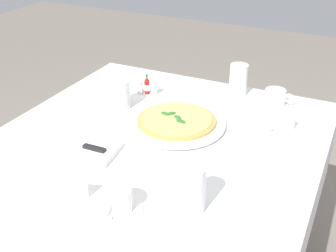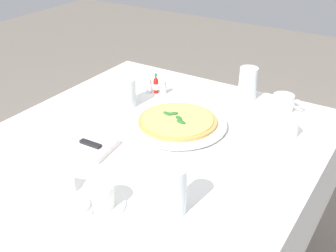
{
  "view_description": "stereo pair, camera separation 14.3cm",
  "coord_description": "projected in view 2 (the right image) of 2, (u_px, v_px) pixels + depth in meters",
  "views": [
    {
      "loc": [
        -0.56,
        1.09,
        1.45
      ],
      "look_at": [
        -0.01,
        -0.04,
        0.76
      ],
      "focal_mm": 45.67,
      "sensor_mm": 36.0,
      "label": 1
    },
    {
      "loc": [
        -0.68,
        1.02,
        1.45
      ],
      "look_at": [
        -0.01,
        -0.04,
        0.76
      ],
      "focal_mm": 45.67,
      "sensor_mm": 36.0,
      "label": 2
    }
  ],
  "objects": [
    {
      "name": "salt_shaker",
      "position": [
        149.0,
        86.0,
        1.71
      ],
      "size": [
        0.03,
        0.03,
        0.06
      ],
      "color": "white",
      "rests_on": "dining_table"
    },
    {
      "name": "pizza_plate",
      "position": [
        178.0,
        124.0,
        1.46
      ],
      "size": [
        0.34,
        0.34,
        0.02
      ],
      "color": "white",
      "rests_on": "dining_table"
    },
    {
      "name": "coffee_cup_far_right",
      "position": [
        286.0,
        130.0,
        1.4
      ],
      "size": [
        0.13,
        0.13,
        0.06
      ],
      "color": "white",
      "rests_on": "dining_table"
    },
    {
      "name": "pizza",
      "position": [
        178.0,
        121.0,
        1.46
      ],
      "size": [
        0.27,
        0.27,
        0.02
      ],
      "color": "tan",
      "rests_on": "pizza_plate"
    },
    {
      "name": "pepper_shaker",
      "position": [
        163.0,
        88.0,
        1.7
      ],
      "size": [
        0.03,
        0.03,
        0.06
      ],
      "color": "white",
      "rests_on": "dining_table"
    },
    {
      "name": "coffee_cup_left_edge",
      "position": [
        283.0,
        104.0,
        1.55
      ],
      "size": [
        0.13,
        0.13,
        0.07
      ],
      "color": "white",
      "rests_on": "dining_table"
    },
    {
      "name": "water_glass_right_edge",
      "position": [
        127.0,
        93.0,
        1.59
      ],
      "size": [
        0.07,
        0.07,
        0.11
      ],
      "color": "white",
      "rests_on": "dining_table"
    },
    {
      "name": "coffee_cup_far_left",
      "position": [
        99.0,
        197.0,
        1.08
      ],
      "size": [
        0.13,
        0.13,
        0.07
      ],
      "color": "white",
      "rests_on": "dining_table"
    },
    {
      "name": "menu_card",
      "position": [
        59.0,
        180.0,
        1.15
      ],
      "size": [
        0.09,
        0.03,
        0.06
      ],
      "rotation": [
        0.0,
        0.0,
        0.3
      ],
      "color": "white",
      "rests_on": "dining_table"
    },
    {
      "name": "hot_sauce_bottle",
      "position": [
        156.0,
        85.0,
        1.7
      ],
      "size": [
        0.02,
        0.02,
        0.08
      ],
      "color": "#B7140F",
      "rests_on": "dining_table"
    },
    {
      "name": "water_glass_back_corner",
      "position": [
        174.0,
        193.0,
        1.06
      ],
      "size": [
        0.06,
        0.06,
        0.13
      ],
      "color": "white",
      "rests_on": "dining_table"
    },
    {
      "name": "napkin_folded",
      "position": [
        79.0,
        144.0,
        1.35
      ],
      "size": [
        0.24,
        0.16,
        0.02
      ],
      "rotation": [
        0.0,
        0.0,
        0.14
      ],
      "color": "white",
      "rests_on": "dining_table"
    },
    {
      "name": "dinner_knife",
      "position": [
        78.0,
        140.0,
        1.35
      ],
      "size": [
        0.2,
        0.02,
        0.01
      ],
      "rotation": [
        0.0,
        0.0,
        0.02
      ],
      "color": "silver",
      "rests_on": "napkin_folded"
    },
    {
      "name": "water_glass_center_back",
      "position": [
        248.0,
        85.0,
        1.65
      ],
      "size": [
        0.07,
        0.07,
        0.13
      ],
      "color": "white",
      "rests_on": "dining_table"
    },
    {
      "name": "dining_table",
      "position": [
        159.0,
        170.0,
        1.48
      ],
      "size": [
        1.04,
        1.04,
        0.74
      ],
      "color": "white",
      "rests_on": "ground_plane"
    }
  ]
}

